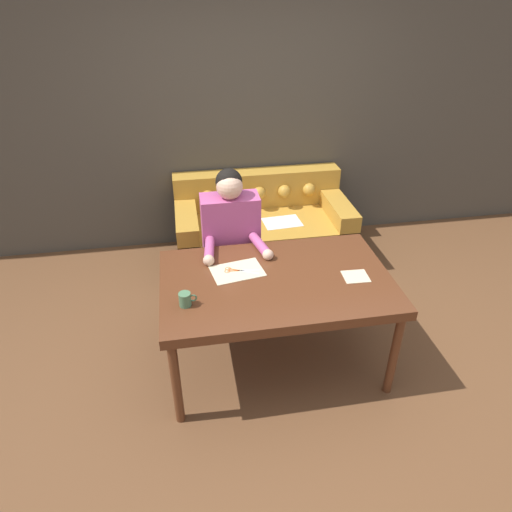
# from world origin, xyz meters

# --- Properties ---
(ground_plane) EXTENTS (16.00, 16.00, 0.00)m
(ground_plane) POSITION_xyz_m (0.00, 0.00, 0.00)
(ground_plane) COLOR brown
(wall_back) EXTENTS (8.00, 0.06, 2.60)m
(wall_back) POSITION_xyz_m (0.00, 1.92, 1.30)
(wall_back) COLOR #474238
(wall_back) RESTS_ON ground_plane
(dining_table) EXTENTS (1.55, 0.99, 0.74)m
(dining_table) POSITION_xyz_m (-0.08, -0.02, 0.68)
(dining_table) COLOR #562D19
(dining_table) RESTS_ON ground_plane
(couch) EXTENTS (1.68, 0.88, 0.80)m
(couch) POSITION_xyz_m (0.10, 1.48, 0.29)
(couch) COLOR #B7842D
(couch) RESTS_ON ground_plane
(person) EXTENTS (0.50, 0.58, 1.28)m
(person) POSITION_xyz_m (-0.31, 0.62, 0.65)
(person) COLOR #33281E
(person) RESTS_ON ground_plane
(pattern_paper_main) EXTENTS (0.39, 0.30, 0.00)m
(pattern_paper_main) POSITION_xyz_m (-0.33, 0.11, 0.74)
(pattern_paper_main) COLOR beige
(pattern_paper_main) RESTS_ON dining_table
(pattern_paper_offcut) EXTENTS (0.18, 0.16, 0.00)m
(pattern_paper_offcut) POSITION_xyz_m (0.45, -0.09, 0.74)
(pattern_paper_offcut) COLOR beige
(pattern_paper_offcut) RESTS_ON dining_table
(scissors) EXTENTS (0.24, 0.12, 0.01)m
(scissors) POSITION_xyz_m (-0.34, 0.12, 0.74)
(scissors) COLOR silver
(scissors) RESTS_ON dining_table
(mug) EXTENTS (0.11, 0.08, 0.09)m
(mug) POSITION_xyz_m (-0.70, -0.21, 0.79)
(mug) COLOR #47704C
(mug) RESTS_ON dining_table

